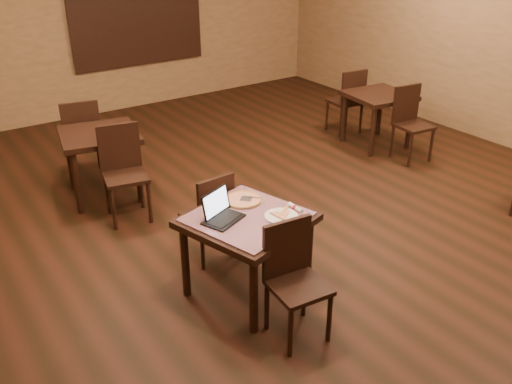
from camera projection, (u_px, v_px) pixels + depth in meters
ground at (297, 228)px, 5.84m from camera, size 10.00×10.00×0.00m
wall_back at (108, 21)px, 8.83m from camera, size 8.00×0.02×3.00m
mural at (137, 15)px, 9.03m from camera, size 2.34×0.05×1.64m
tiled_table at (247, 227)px, 4.56m from camera, size 1.14×1.14×0.76m
chair_main_near at (293, 273)px, 4.17m from camera, size 0.45×0.45×0.95m
chair_main_far at (211, 213)px, 5.08m from camera, size 0.42×0.42×0.91m
laptop at (220, 212)px, 4.46m from camera, size 0.39×0.37×0.22m
plate at (281, 216)px, 4.49m from camera, size 0.28×0.28×0.02m
pizza_slice at (281, 215)px, 4.48m from camera, size 0.28×0.28×0.02m
pizza_pan at (243, 201)px, 4.75m from camera, size 0.34×0.34×0.01m
pizza_whole at (243, 199)px, 4.74m from camera, size 0.32×0.32×0.02m
spatula at (246, 199)px, 4.73m from camera, size 0.23×0.24×0.01m
napkin_roll at (295, 208)px, 4.61m from camera, size 0.04×0.17×0.04m
other_table_a at (378, 102)px, 7.72m from camera, size 0.92×0.92×0.78m
other_table_a_chair_near at (410, 118)px, 7.34m from camera, size 0.49×0.49×1.00m
other_table_a_chair_far at (349, 98)px, 8.18m from camera, size 0.49×0.49×1.00m
other_table_b at (100, 143)px, 6.25m from camera, size 1.01×1.01×0.80m
other_table_b_chair_near at (123, 167)px, 5.85m from camera, size 0.53×0.53×1.04m
other_table_b_chair_far at (82, 135)px, 6.72m from camera, size 0.53×0.53×1.04m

